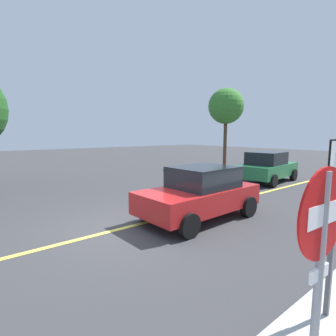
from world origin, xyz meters
The scene contains 7 objects.
ground_plane centered at (0.00, 0.00, 0.00)m, with size 80.00×80.00×0.00m, color #38383A.
lane_marking_centre centered at (3.00, 0.00, 0.01)m, with size 28.00×0.16×0.01m, color #E0D14C.
stop_sign centered at (-1.29, -5.40, 1.60)m, with size 0.76×0.07×2.34m.
speed_limit_sign centered at (0.22, -4.99, 1.76)m, with size 0.54×0.06×2.52m.
car_green_far_lane centered at (9.51, 1.39, 0.81)m, with size 4.12×2.38×1.62m.
car_red_approaching centered at (2.21, -0.68, 0.80)m, with size 3.91×2.11×1.59m.
tree_left_verge centered at (12.77, 6.91, 4.62)m, with size 2.67×2.67×6.00m.
Camera 1 is at (-3.52, -6.20, 2.59)m, focal length 28.25 mm.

